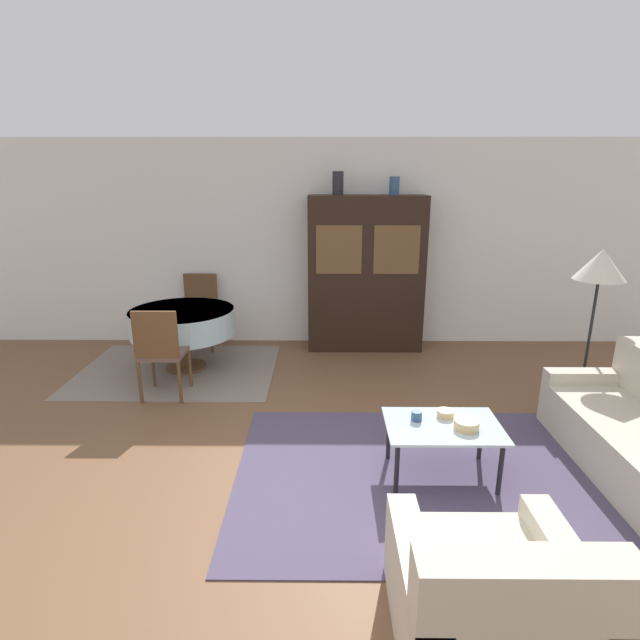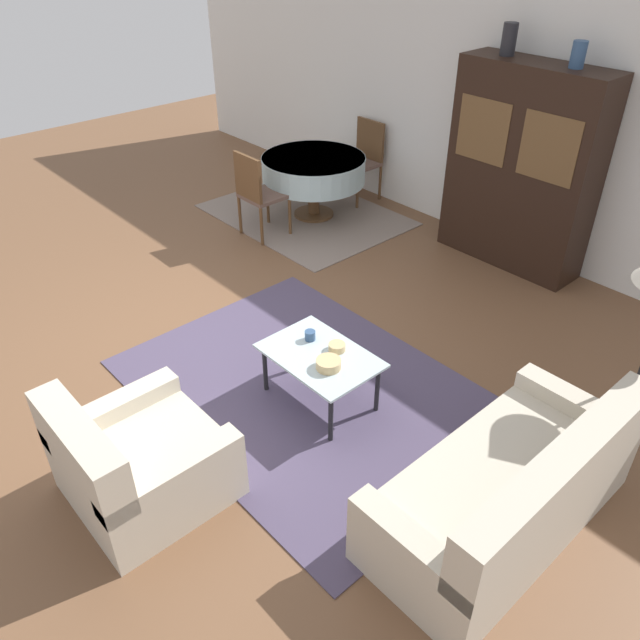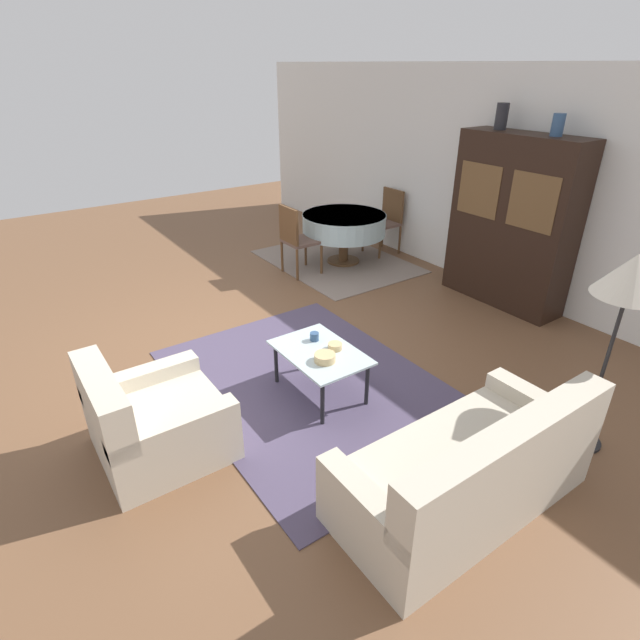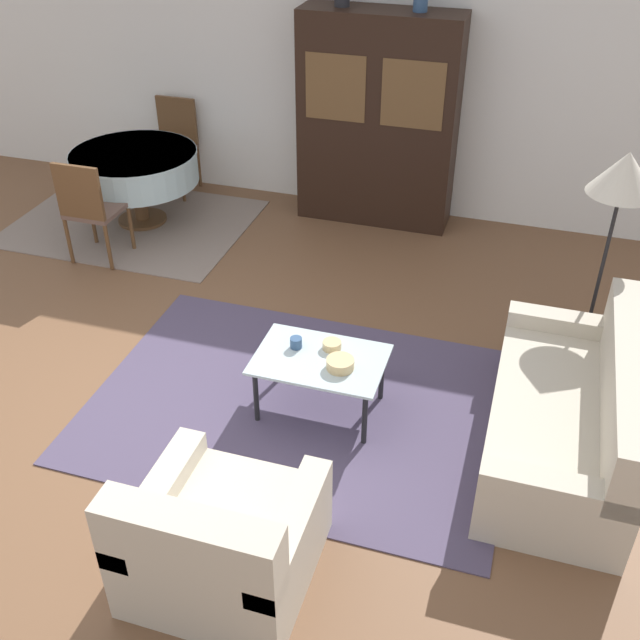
{
  "view_description": "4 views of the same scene",
  "coord_description": "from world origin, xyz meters",
  "px_view_note": "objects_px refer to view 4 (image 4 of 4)",
  "views": [
    {
      "loc": [
        0.24,
        -3.04,
        2.26
      ],
      "look_at": [
        0.2,
        1.4,
        0.95
      ],
      "focal_mm": 28.0,
      "sensor_mm": 36.0,
      "label": 1
    },
    {
      "loc": [
        3.85,
        -2.11,
        3.23
      ],
      "look_at": [
        1.14,
        0.34,
        0.75
      ],
      "focal_mm": 35.0,
      "sensor_mm": 36.0,
      "label": 2
    },
    {
      "loc": [
        4.21,
        -1.8,
        2.68
      ],
      "look_at": [
        1.14,
        0.34,
        0.75
      ],
      "focal_mm": 28.0,
      "sensor_mm": 36.0,
      "label": 3
    },
    {
      "loc": [
        2.31,
        -3.42,
        3.44
      ],
      "look_at": [
        1.14,
        0.34,
        0.75
      ],
      "focal_mm": 42.0,
      "sensor_mm": 36.0,
      "label": 4
    }
  ],
  "objects_px": {
    "bowl_small": "(332,345)",
    "display_cabinet": "(378,121)",
    "dining_chair_far": "(174,140)",
    "armchair": "(220,542)",
    "floor_lamp": "(624,180)",
    "bowl": "(340,364)",
    "dining_table": "(135,167)",
    "cup": "(296,343)",
    "coffee_table": "(320,364)",
    "couch": "(570,418)",
    "dining_chair_near": "(89,206)"
  },
  "relations": [
    {
      "from": "floor_lamp",
      "to": "dining_table",
      "type": "bearing_deg",
      "value": 168.39
    },
    {
      "from": "coffee_table",
      "to": "display_cabinet",
      "type": "distance_m",
      "value": 3.09
    },
    {
      "from": "armchair",
      "to": "coffee_table",
      "type": "bearing_deg",
      "value": 86.62
    },
    {
      "from": "dining_table",
      "to": "bowl",
      "type": "relative_size",
      "value": 6.69
    },
    {
      "from": "dining_chair_far",
      "to": "armchair",
      "type": "bearing_deg",
      "value": 118.76
    },
    {
      "from": "bowl",
      "to": "dining_table",
      "type": "bearing_deg",
      "value": 140.15
    },
    {
      "from": "dining_table",
      "to": "cup",
      "type": "distance_m",
      "value": 3.2
    },
    {
      "from": "armchair",
      "to": "bowl_small",
      "type": "height_order",
      "value": "armchair"
    },
    {
      "from": "armchair",
      "to": "display_cabinet",
      "type": "relative_size",
      "value": 0.46
    },
    {
      "from": "couch",
      "to": "armchair",
      "type": "distance_m",
      "value": 2.29
    },
    {
      "from": "dining_table",
      "to": "dining_chair_far",
      "type": "height_order",
      "value": "dining_chair_far"
    },
    {
      "from": "armchair",
      "to": "coffee_table",
      "type": "relative_size",
      "value": 1.05
    },
    {
      "from": "coffee_table",
      "to": "display_cabinet",
      "type": "relative_size",
      "value": 0.43
    },
    {
      "from": "display_cabinet",
      "to": "floor_lamp",
      "type": "relative_size",
      "value": 1.27
    },
    {
      "from": "coffee_table",
      "to": "dining_chair_near",
      "type": "distance_m",
      "value": 2.91
    },
    {
      "from": "display_cabinet",
      "to": "cup",
      "type": "relative_size",
      "value": 24.55
    },
    {
      "from": "dining_table",
      "to": "cup",
      "type": "bearing_deg",
      "value": -42.05
    },
    {
      "from": "bowl_small",
      "to": "display_cabinet",
      "type": "bearing_deg",
      "value": 97.97
    },
    {
      "from": "dining_chair_far",
      "to": "cup",
      "type": "relative_size",
      "value": 11.84
    },
    {
      "from": "coffee_table",
      "to": "cup",
      "type": "bearing_deg",
      "value": 159.61
    },
    {
      "from": "floor_lamp",
      "to": "cup",
      "type": "distance_m",
      "value": 2.47
    },
    {
      "from": "coffee_table",
      "to": "dining_table",
      "type": "xyz_separation_m",
      "value": [
        -2.56,
        2.21,
        0.19
      ]
    },
    {
      "from": "dining_chair_far",
      "to": "floor_lamp",
      "type": "height_order",
      "value": "floor_lamp"
    },
    {
      "from": "floor_lamp",
      "to": "bowl",
      "type": "bearing_deg",
      "value": -138.64
    },
    {
      "from": "cup",
      "to": "floor_lamp",
      "type": "bearing_deg",
      "value": 33.19
    },
    {
      "from": "armchair",
      "to": "dining_table",
      "type": "bearing_deg",
      "value": 123.93
    },
    {
      "from": "dining_chair_near",
      "to": "bowl_small",
      "type": "xyz_separation_m",
      "value": [
        2.61,
        -1.25,
        -0.08
      ]
    },
    {
      "from": "cup",
      "to": "dining_table",
      "type": "bearing_deg",
      "value": 137.95
    },
    {
      "from": "dining_chair_far",
      "to": "coffee_table",
      "type": "bearing_deg",
      "value": 130.12
    },
    {
      "from": "floor_lamp",
      "to": "dining_chair_far",
      "type": "bearing_deg",
      "value": 158.24
    },
    {
      "from": "display_cabinet",
      "to": "cup",
      "type": "bearing_deg",
      "value": -86.69
    },
    {
      "from": "dining_table",
      "to": "dining_chair_near",
      "type": "relative_size",
      "value": 1.26
    },
    {
      "from": "dining_chair_far",
      "to": "couch",
      "type": "bearing_deg",
      "value": 144.55
    },
    {
      "from": "floor_lamp",
      "to": "cup",
      "type": "xyz_separation_m",
      "value": [
        -1.92,
        -1.26,
        -0.9
      ]
    },
    {
      "from": "couch",
      "to": "bowl_small",
      "type": "bearing_deg",
      "value": 87.65
    },
    {
      "from": "dining_chair_near",
      "to": "bowl_small",
      "type": "bearing_deg",
      "value": -25.61
    },
    {
      "from": "coffee_table",
      "to": "dining_chair_near",
      "type": "height_order",
      "value": "dining_chair_near"
    },
    {
      "from": "dining_table",
      "to": "dining_chair_near",
      "type": "xyz_separation_m",
      "value": [
        0.0,
        -0.83,
        -0.03
      ]
    },
    {
      "from": "armchair",
      "to": "dining_table",
      "type": "relative_size",
      "value": 0.75
    },
    {
      "from": "armchair",
      "to": "bowl_small",
      "type": "bearing_deg",
      "value": 85.35
    },
    {
      "from": "floor_lamp",
      "to": "bowl",
      "type": "height_order",
      "value": "floor_lamp"
    },
    {
      "from": "dining_table",
      "to": "bowl_small",
      "type": "height_order",
      "value": "dining_table"
    },
    {
      "from": "armchair",
      "to": "dining_table",
      "type": "distance_m",
      "value": 4.44
    },
    {
      "from": "coffee_table",
      "to": "floor_lamp",
      "type": "height_order",
      "value": "floor_lamp"
    },
    {
      "from": "coffee_table",
      "to": "dining_chair_far",
      "type": "distance_m",
      "value": 3.98
    },
    {
      "from": "armchair",
      "to": "bowl",
      "type": "height_order",
      "value": "armchair"
    },
    {
      "from": "floor_lamp",
      "to": "bowl",
      "type": "distance_m",
      "value": 2.28
    },
    {
      "from": "armchair",
      "to": "dining_chair_far",
      "type": "height_order",
      "value": "dining_chair_far"
    },
    {
      "from": "display_cabinet",
      "to": "dining_table",
      "type": "distance_m",
      "value": 2.38
    },
    {
      "from": "dining_table",
      "to": "bowl_small",
      "type": "xyz_separation_m",
      "value": [
        2.61,
        -2.08,
        -0.11
      ]
    }
  ]
}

